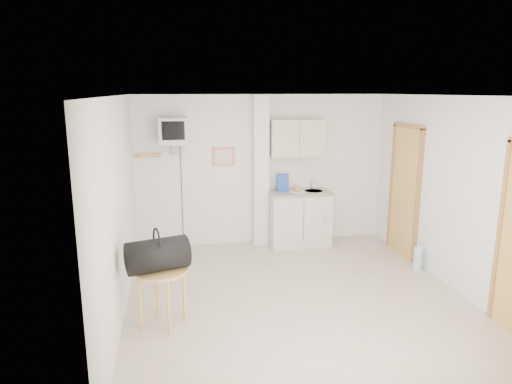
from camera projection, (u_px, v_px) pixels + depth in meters
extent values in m
plane|color=#BBA996|center=(296.00, 297.00, 5.78)|extent=(4.50, 4.50, 0.00)
cube|color=white|center=(262.00, 170.00, 7.67)|extent=(4.20, 0.04, 2.50)
cube|color=white|center=(382.00, 273.00, 3.35)|extent=(4.20, 0.04, 2.50)
cube|color=white|center=(119.00, 209.00, 5.13)|extent=(0.04, 4.50, 2.50)
cube|color=white|center=(456.00, 194.00, 5.88)|extent=(0.04, 4.50, 2.50)
cube|color=white|center=(301.00, 96.00, 5.24)|extent=(4.20, 4.50, 0.04)
cube|color=white|center=(261.00, 171.00, 7.55)|extent=(0.25, 0.22, 2.50)
cube|color=#EE7653|center=(224.00, 156.00, 7.48)|extent=(0.36, 0.03, 0.30)
cube|color=silver|center=(224.00, 157.00, 7.46)|extent=(0.28, 0.01, 0.22)
cube|color=tan|center=(149.00, 155.00, 7.24)|extent=(0.40, 0.05, 0.06)
cube|color=white|center=(244.00, 188.00, 7.66)|extent=(0.15, 0.02, 0.08)
cylinder|color=tan|center=(139.00, 157.00, 7.16)|extent=(0.02, 0.08, 0.02)
cylinder|color=tan|center=(158.00, 156.00, 7.21)|extent=(0.02, 0.08, 0.02)
cube|color=olive|center=(404.00, 192.00, 7.13)|extent=(0.04, 0.75, 2.00)
cube|color=brown|center=(404.00, 192.00, 7.13)|extent=(0.06, 0.87, 2.06)
cube|color=silver|center=(299.00, 219.00, 7.68)|extent=(1.00, 0.55, 0.88)
cube|color=gray|center=(299.00, 192.00, 7.58)|extent=(1.03, 0.58, 0.04)
cylinder|color=#B7B7BA|center=(314.00, 192.00, 7.63)|extent=(0.30, 0.30, 0.05)
cylinder|color=#B7B7BA|center=(312.00, 184.00, 7.74)|extent=(0.02, 0.02, 0.16)
cylinder|color=#B7B7BA|center=(313.00, 181.00, 7.67)|extent=(0.02, 0.13, 0.02)
cube|color=beige|center=(297.00, 138.00, 7.49)|extent=(0.90, 0.32, 0.60)
cube|color=#2743AB|center=(283.00, 183.00, 7.56)|extent=(0.19, 0.07, 0.29)
cylinder|color=white|center=(297.00, 192.00, 7.53)|extent=(0.22, 0.22, 0.01)
sphere|color=tan|center=(297.00, 189.00, 7.52)|extent=(0.11, 0.11, 0.11)
cube|color=slate|center=(174.00, 145.00, 7.15)|extent=(0.36, 0.32, 0.02)
cube|color=slate|center=(174.00, 149.00, 7.29)|extent=(0.10, 0.06, 0.20)
cube|color=silver|center=(173.00, 131.00, 7.04)|extent=(0.44, 0.42, 0.40)
cube|color=black|center=(173.00, 131.00, 6.83)|extent=(0.34, 0.02, 0.28)
cylinder|color=black|center=(182.00, 196.00, 7.49)|extent=(0.01, 0.01, 1.73)
cylinder|color=tan|center=(161.00, 271.00, 4.96)|extent=(0.57, 0.57, 0.03)
cylinder|color=tan|center=(184.00, 294.00, 5.14)|extent=(0.04, 0.04, 0.63)
cylinder|color=tan|center=(157.00, 290.00, 5.25)|extent=(0.04, 0.04, 0.63)
cylinder|color=tan|center=(140.00, 303.00, 4.92)|extent=(0.04, 0.04, 0.63)
cylinder|color=tan|center=(169.00, 308.00, 4.81)|extent=(0.04, 0.04, 0.63)
cylinder|color=black|center=(157.00, 255.00, 4.88)|extent=(0.72, 0.53, 0.36)
torus|color=black|center=(157.00, 240.00, 4.85)|extent=(0.10, 0.26, 0.27)
cylinder|color=#A7C6E7|center=(418.00, 258.00, 6.63)|extent=(0.13, 0.13, 0.34)
cylinder|color=#A7C6E7|center=(419.00, 246.00, 6.59)|extent=(0.04, 0.04, 0.04)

